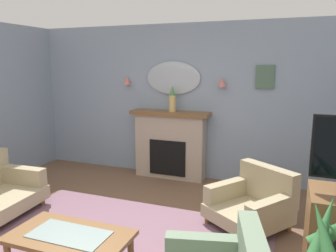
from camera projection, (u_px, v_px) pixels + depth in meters
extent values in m
cube|color=#8C9EB2|center=(187.00, 102.00, 5.62)|extent=(6.61, 0.10, 2.61)
cube|color=#7F5B6B|center=(113.00, 250.00, 3.46)|extent=(3.20, 2.40, 0.01)
cube|color=tan|center=(170.00, 146.00, 5.64)|extent=(1.20, 0.28, 1.10)
cube|color=black|center=(168.00, 157.00, 5.58)|extent=(0.64, 0.12, 0.60)
cube|color=brown|center=(170.00, 113.00, 5.52)|extent=(1.36, 0.36, 0.06)
cylinder|color=tan|center=(172.00, 104.00, 5.45)|extent=(0.11, 0.11, 0.27)
cone|color=#4C8447|center=(172.00, 91.00, 5.41)|extent=(0.10, 0.10, 0.16)
ellipsoid|color=#B2BCC6|center=(173.00, 78.00, 5.55)|extent=(0.96, 0.06, 0.56)
cone|color=#D17066|center=(127.00, 80.00, 5.80)|extent=(0.14, 0.14, 0.14)
cone|color=#D17066|center=(222.00, 82.00, 5.22)|extent=(0.14, 0.14, 0.14)
cube|color=#4C6B56|center=(265.00, 77.00, 5.03)|extent=(0.28, 0.03, 0.36)
cube|color=brown|center=(69.00, 237.00, 2.94)|extent=(1.10, 0.60, 0.04)
cube|color=#8C9E99|center=(69.00, 234.00, 2.94)|extent=(0.72, 0.36, 0.01)
cylinder|color=brown|center=(46.00, 236.00, 3.37)|extent=(0.06, 0.06, 0.40)
cube|color=tan|center=(21.00, 175.00, 4.62)|extent=(0.76, 0.20, 0.24)
cylinder|color=brown|center=(42.00, 202.00, 4.58)|extent=(0.07, 0.07, 0.10)
cylinder|color=brown|center=(3.00, 196.00, 4.78)|extent=(0.07, 0.07, 0.10)
cube|color=gray|center=(207.00, 248.00, 2.85)|extent=(0.73, 0.31, 0.22)
cube|color=tan|center=(248.00, 214.00, 3.93)|extent=(1.12, 1.12, 0.16)
cube|color=tan|center=(268.00, 184.00, 4.05)|extent=(0.74, 0.60, 0.45)
cube|color=tan|center=(228.00, 190.00, 4.17)|extent=(0.53, 0.67, 0.22)
cube|color=tan|center=(272.00, 209.00, 3.61)|extent=(0.53, 0.67, 0.22)
cylinder|color=brown|center=(207.00, 220.00, 4.04)|extent=(0.06, 0.06, 0.10)
cylinder|color=brown|center=(249.00, 245.00, 3.49)|extent=(0.06, 0.06, 0.10)
cylinder|color=brown|center=(246.00, 207.00, 4.41)|extent=(0.06, 0.06, 0.10)
cylinder|color=brown|center=(289.00, 227.00, 3.86)|extent=(0.06, 0.06, 0.10)
cone|color=#2D6633|center=(323.00, 231.00, 2.15)|extent=(0.29, 0.48, 0.46)
cone|color=#2D6633|center=(325.00, 242.00, 2.02)|extent=(0.29, 0.48, 0.46)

